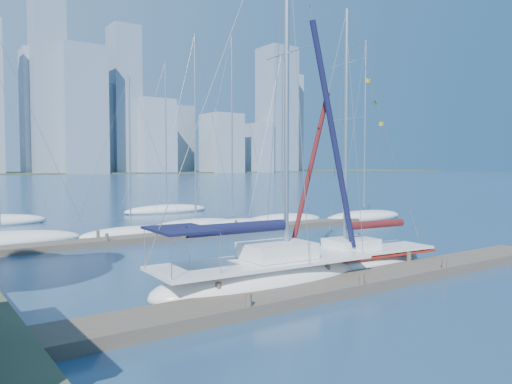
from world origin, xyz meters
TOP-DOWN VIEW (x-y plane):
  - ground at (0.00, 0.00)m, footprint 700.00×700.00m
  - near_dock at (0.00, 0.00)m, footprint 26.00×2.00m
  - far_dock at (2.00, 16.00)m, footprint 30.00×1.80m
  - sailboat_navy at (-2.41, 1.92)m, footprint 9.50×3.50m
  - sailboat_maroon at (3.41, 2.39)m, footprint 7.91×3.18m
  - bg_boat_0 at (-9.03, 19.14)m, footprint 9.53×3.88m
  - bg_boat_1 at (-1.27, 18.48)m, footprint 7.13×3.88m
  - bg_boat_2 at (3.86, 18.92)m, footprint 7.77×3.85m
  - bg_boat_3 at (6.48, 18.07)m, footprint 7.61×3.05m
  - bg_boat_4 at (11.36, 18.30)m, footprint 8.44×4.44m
  - bg_boat_5 at (19.23, 16.66)m, footprint 9.08×5.17m
  - bg_boat_7 at (8.06, 32.91)m, footprint 9.09×3.15m

SIDE VIEW (x-z plane):
  - ground at x=0.00m, z-range 0.00..0.00m
  - far_dock at x=2.00m, z-range 0.00..0.36m
  - near_dock at x=0.00m, z-range 0.00..0.40m
  - bg_boat_1 at x=-1.27m, z-range -5.21..5.67m
  - bg_boat_0 at x=-9.03m, z-range -6.25..6.80m
  - bg_boat_3 at x=6.48m, z-range -7.01..7.56m
  - bg_boat_7 at x=8.06m, z-range -7.42..8.00m
  - bg_boat_4 at x=11.36m, z-range -6.84..7.42m
  - bg_boat_5 at x=19.23m, z-range -7.65..8.25m
  - bg_boat_2 at x=3.86m, z-range -6.99..7.60m
  - sailboat_maroon at x=3.41m, z-range -5.08..7.03m
  - sailboat_navy at x=-2.41m, z-range -6.88..9.33m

